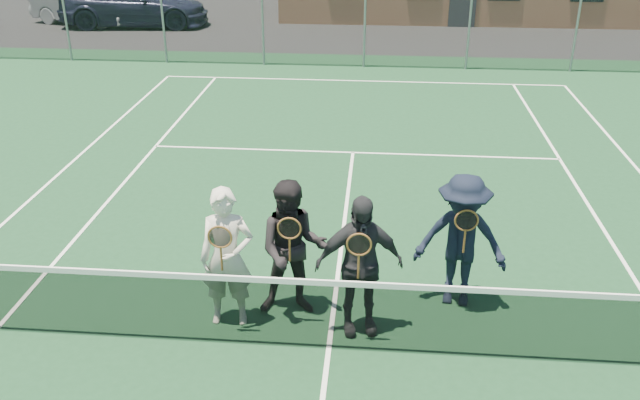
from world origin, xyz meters
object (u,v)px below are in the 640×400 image
object	(u,v)px
car_c	(134,5)
player_c	(359,265)
player_b	(293,249)
car_b	(85,5)
player_d	(461,241)
tennis_net	(329,312)
player_a	(227,258)

from	to	relation	value
car_c	player_c	size ratio (longest dim) A/B	3.06
player_b	car_b	bearing A→B (deg)	119.25
player_c	player_d	bearing A→B (deg)	29.36
tennis_net	player_a	distance (m)	1.41
player_b	player_d	bearing A→B (deg)	10.65
player_c	player_a	bearing A→B (deg)	178.80
car_b	player_a	xyz separation A→B (m)	(9.65, -18.88, 0.22)
car_b	player_b	distance (m)	21.31
car_b	player_d	size ratio (longest dim) A/B	2.36
car_c	player_a	distance (m)	20.12
player_c	player_d	xyz separation A→B (m)	(1.26, 0.71, -0.00)
player_a	player_c	size ratio (longest dim) A/B	1.00
car_b	car_c	world-z (taller)	car_c
car_b	player_d	bearing A→B (deg)	-128.34
player_b	player_d	size ratio (longest dim) A/B	1.00
car_c	player_b	xyz separation A→B (m)	(8.37, -18.35, 0.12)
tennis_net	player_a	world-z (taller)	player_a
car_c	player_b	world-z (taller)	player_b
car_c	player_d	bearing A→B (deg)	-154.97
player_a	player_c	world-z (taller)	same
player_b	player_d	distance (m)	2.13
player_a	tennis_net	bearing A→B (deg)	-20.12
car_b	player_c	bearing A→B (deg)	-132.09
car_c	player_b	bearing A→B (deg)	-160.68
player_b	player_c	xyz separation A→B (m)	(0.83, -0.32, 0.00)
player_b	player_c	bearing A→B (deg)	-20.93
player_b	player_c	size ratio (longest dim) A/B	1.00
tennis_net	player_c	distance (m)	0.66
tennis_net	player_d	world-z (taller)	player_d
car_b	tennis_net	xyz separation A→B (m)	(10.92, -19.35, -0.16)
player_a	player_c	distance (m)	1.59
player_a	player_d	distance (m)	2.93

